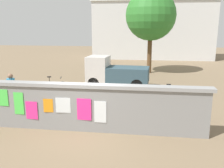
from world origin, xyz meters
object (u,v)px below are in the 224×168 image
Objects in this scene: bicycle_near at (165,96)px; bicycle_far at (53,87)px; auto_rickshaw_truck at (114,73)px; motorcycle at (174,108)px; person_walking at (11,88)px; tree_roadside at (151,15)px.

bicycle_near is 5.99m from bicycle_far.
bicycle_near is (2.77, -2.85, -0.54)m from auto_rickshaw_truck.
motorcycle is 1.11× the size of bicycle_near.
person_walking is (-3.87, -4.68, 0.09)m from auto_rickshaw_truck.
bicycle_far is 3.00m from person_walking.
bicycle_far is (-5.91, 1.01, 0.00)m from bicycle_near.
motorcycle is at bearing -26.77° from bicycle_far.
motorcycle is at bearing -2.02° from person_walking.
motorcycle is (2.97, -4.92, -0.44)m from auto_rickshaw_truck.
tree_roadside is at bearing 95.02° from motorcycle.
bicycle_far is at bearing 170.32° from bicycle_near.
tree_roadside reaches higher than auto_rickshaw_truck.
tree_roadside reaches higher than bicycle_far.
auto_rickshaw_truck is 6.63m from tree_roadside.
bicycle_far reaches higher than motorcycle.
bicycle_far is 0.26× the size of tree_roadside.
bicycle_far is 9.68m from tree_roadside.
tree_roadside is (-0.89, 10.17, 3.92)m from motorcycle.
bicycle_near is 1.06× the size of person_walking.
auto_rickshaw_truck reaches higher than person_walking.
tree_roadside reaches higher than bicycle_near.
bicycle_far is (-3.14, -1.84, -0.54)m from auto_rickshaw_truck.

